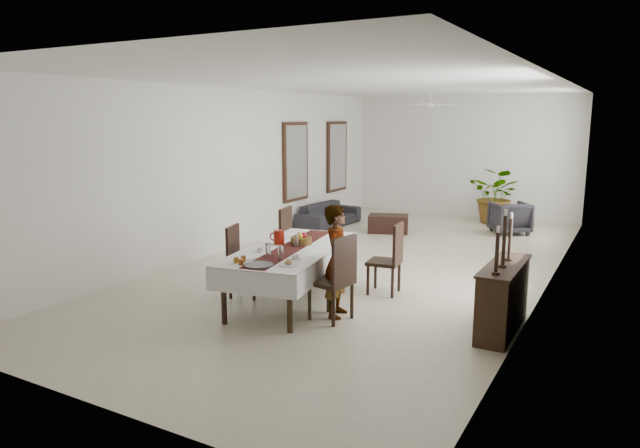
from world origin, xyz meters
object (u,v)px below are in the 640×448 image
at_px(woman, 338,261).
at_px(red_pitcher, 279,237).
at_px(sideboard_body, 503,299).
at_px(sofa, 329,215).
at_px(dining_table_top, 291,250).

bearing_deg(woman, red_pitcher, 61.03).
xyz_separation_m(sideboard_body, sofa, (-5.22, 5.16, -0.14)).
xyz_separation_m(dining_table_top, sofa, (-2.30, 5.40, -0.47)).
xyz_separation_m(red_pitcher, woman, (1.16, -0.36, -0.14)).
distance_m(dining_table_top, sideboard_body, 2.96).
relative_size(red_pitcher, sofa, 0.11).
height_order(red_pitcher, sofa, red_pitcher).
bearing_deg(sofa, dining_table_top, -152.53).
xyz_separation_m(woman, sideboard_body, (2.05, 0.49, -0.34)).
bearing_deg(sideboard_body, woman, -166.51).
height_order(red_pitcher, sideboard_body, red_pitcher).
height_order(woman, sofa, woman).
relative_size(dining_table_top, red_pitcher, 12.00).
xyz_separation_m(red_pitcher, sofa, (-2.01, 5.29, -0.62)).
distance_m(dining_table_top, red_pitcher, 0.33).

